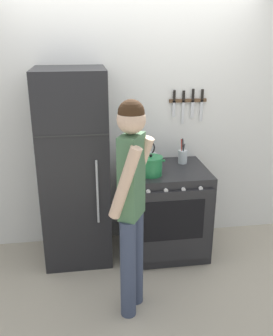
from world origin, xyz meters
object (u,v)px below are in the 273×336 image
tea_kettle (147,158)px  refrigerator (75,169)px  stove_range (166,211)px  utensil_jar (183,156)px  person (132,199)px  dutch_oven_pot (151,166)px

tea_kettle → refrigerator: bearing=-172.0°
refrigerator → stove_range: (0.87, -0.06, -0.46)m
utensil_jar → person: (-0.64, -0.96, 0.01)m
dutch_oven_pot → person: (-0.27, -0.68, -0.00)m
tea_kettle → stove_range: bearing=-44.5°
refrigerator → utensil_jar: 1.07m
refrigerator → person: refrigerator is taller
refrigerator → dutch_oven_pot: (0.69, -0.17, 0.06)m
tea_kettle → utensil_jar: 0.36m
tea_kettle → person: bearing=-106.5°
stove_range → utensil_jar: size_ratio=3.37×
stove_range → utensil_jar: bearing=40.5°
utensil_jar → tea_kettle: bearing=-178.9°
tea_kettle → utensil_jar: utensil_jar is taller
refrigerator → dutch_oven_pot: size_ratio=6.99×
refrigerator → tea_kettle: refrigerator is taller
refrigerator → person: 0.95m
refrigerator → tea_kettle: 0.71m
stove_range → tea_kettle: tea_kettle is taller
refrigerator → person: (0.42, -0.85, 0.05)m
refrigerator → person: size_ratio=1.08×
dutch_oven_pot → person: size_ratio=0.15×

